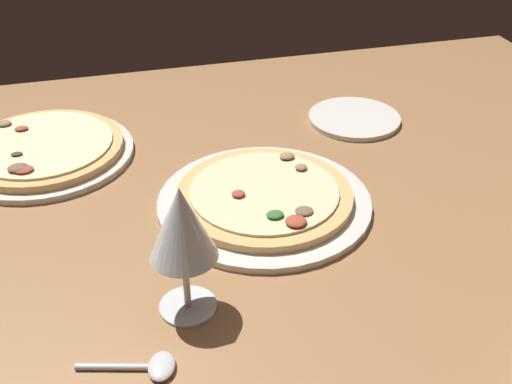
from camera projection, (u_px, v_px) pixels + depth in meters
dining_table at (248, 226)px, 88.80cm from camera, size 150.00×110.00×4.00cm
pizza_main at (265, 199)px, 89.00cm from camera, size 30.24×30.24×3.36cm
pizza_side at (43, 150)px, 100.43cm from camera, size 28.23×28.23×3.37cm
wine_glass_far at (182, 227)px, 66.08cm from camera, size 7.50×7.50×16.41cm
side_plate at (354, 118)px, 111.34cm from camera, size 16.11×16.11×0.90cm
spoon at (150, 366)px, 64.58cm from camera, size 10.55×4.99×1.00cm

